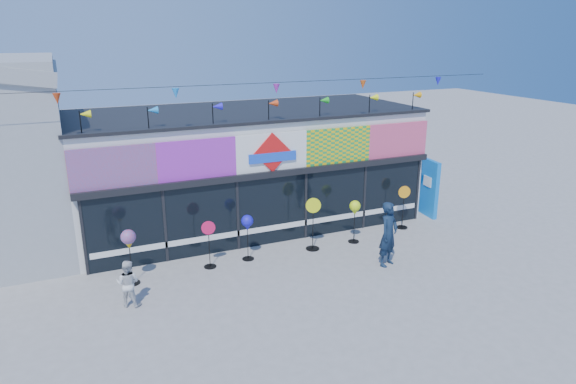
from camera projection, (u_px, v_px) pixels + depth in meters
ground at (319, 287)px, 14.15m from camera, size 80.00×80.00×0.00m
kite_shop at (246, 166)px, 18.73m from camera, size 16.00×5.70×5.31m
blue_sign at (429, 188)px, 19.42m from camera, size 0.26×1.10×2.17m
spinner_0 at (129, 241)px, 13.98m from camera, size 0.41×0.41×1.61m
spinner_1 at (209, 243)px, 15.13m from camera, size 0.41×0.37×1.46m
spinner_2 at (247, 224)px, 15.55m from camera, size 0.37×0.37×1.45m
spinner_3 at (313, 223)px, 16.36m from camera, size 0.48×0.44×1.74m
spinner_4 at (355, 209)px, 16.86m from camera, size 0.37×0.37×1.46m
spinner_5 at (403, 206)px, 18.20m from camera, size 0.44×0.40×1.57m
adult_man at (389, 234)px, 15.24m from camera, size 0.86×0.74×1.98m
child at (128, 283)px, 13.03m from camera, size 0.70×0.60×1.24m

